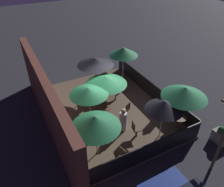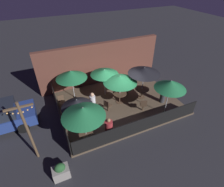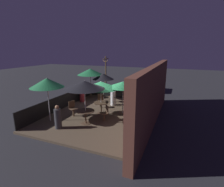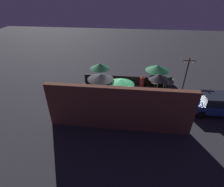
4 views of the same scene
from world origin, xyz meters
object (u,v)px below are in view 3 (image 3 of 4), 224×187
at_px(patio_umbrella_2, 101,85).
at_px(dining_table_2, 101,105).
at_px(patio_umbrella_3, 47,83).
at_px(patron_2, 82,94).
at_px(patio_umbrella_5, 141,80).
at_px(patio_chair_2, 113,96).
at_px(patron_1, 58,118).
at_px(light_post, 106,72).
at_px(patio_umbrella_1, 90,72).
at_px(parked_car_0, 139,83).
at_px(patio_chair_1, 101,100).
at_px(patio_umbrella_0, 84,85).
at_px(dining_table_0, 86,113).
at_px(planter_box, 87,89).
at_px(patio_umbrella_4, 103,76).
at_px(patio_chair_3, 133,94).
at_px(dining_table_1, 91,91).
at_px(patio_chair_4, 73,108).
at_px(patron_0, 113,97).
at_px(patio_umbrella_6, 123,84).
at_px(patio_chair_0, 105,112).

relative_size(patio_umbrella_2, dining_table_2, 2.37).
xyz_separation_m(patio_umbrella_3, patron_2, (-3.95, -0.26, -1.62)).
relative_size(patio_umbrella_5, patio_chair_2, 2.32).
relative_size(patron_1, light_post, 0.36).
height_order(patron_2, light_post, light_post).
distance_m(patio_umbrella_1, parked_car_0, 5.53).
xyz_separation_m(patio_umbrella_3, patio_chair_1, (-3.22, 1.66, -1.69)).
height_order(patio_umbrella_0, patio_chair_1, patio_umbrella_0).
distance_m(patio_umbrella_5, parked_car_0, 5.03).
relative_size(dining_table_0, planter_box, 1.11).
height_order(patio_umbrella_4, patio_chair_2, patio_umbrella_4).
height_order(patio_chair_3, light_post, light_post).
bearing_deg(dining_table_1, patio_umbrella_1, 0.00).
height_order(dining_table_2, patio_chair_1, patio_chair_1).
xyz_separation_m(patio_umbrella_5, dining_table_2, (2.71, -1.83, -1.26)).
bearing_deg(light_post, dining_table_1, -6.26).
xyz_separation_m(patio_umbrella_0, patio_umbrella_5, (-4.38, 1.97, -0.30)).
distance_m(planter_box, light_post, 2.36).
height_order(patio_umbrella_3, light_post, light_post).
distance_m(patio_umbrella_0, planter_box, 7.52).
bearing_deg(patio_chair_1, patio_umbrella_2, 0.00).
relative_size(patio_chair_4, patron_2, 0.71).
bearing_deg(dining_table_2, patio_umbrella_0, -4.63).
height_order(patio_chair_1, patio_chair_4, same).
xyz_separation_m(patio_chair_3, patio_chair_4, (4.68, -2.46, 0.01)).
xyz_separation_m(patron_0, light_post, (-3.67, -2.21, 1.25)).
relative_size(dining_table_0, parked_car_0, 0.23).
distance_m(dining_table_2, patron_1, 2.94).
xyz_separation_m(patio_umbrella_6, light_post, (-5.00, -3.39, -0.04)).
bearing_deg(patio_chair_2, planter_box, -18.18).
relative_size(patio_umbrella_6, dining_table_2, 2.21).
bearing_deg(patron_2, patio_umbrella_5, 26.43).
bearing_deg(dining_table_2, patio_chair_3, 164.63).
bearing_deg(patio_umbrella_4, dining_table_1, -88.35).
distance_m(patio_umbrella_6, parked_car_0, 7.01).
height_order(patio_chair_4, parked_car_0, parked_car_0).
relative_size(dining_table_0, light_post, 0.28).
relative_size(patron_2, planter_box, 1.49).
height_order(patio_chair_0, patron_2, patron_2).
xyz_separation_m(patio_chair_3, planter_box, (-0.97, -4.70, -0.23)).
bearing_deg(patron_2, patio_chair_3, 42.99).
height_order(patio_umbrella_4, patio_chair_4, patio_umbrella_4).
relative_size(patio_chair_2, patron_2, 0.71).
bearing_deg(light_post, patio_chair_1, 19.67).
relative_size(patio_chair_2, patron_0, 0.72).
distance_m(patio_umbrella_6, patio_chair_3, 3.42).
relative_size(patio_umbrella_4, patio_chair_3, 2.30).
bearing_deg(patio_umbrella_0, patio_umbrella_5, 155.85).
height_order(patio_chair_0, light_post, light_post).
height_order(patio_chair_2, patio_chair_3, patio_chair_2).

